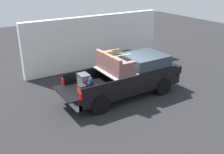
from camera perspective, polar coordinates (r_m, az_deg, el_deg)
ground_plane at (r=12.69m, az=2.30°, el=-4.05°), size 40.00×40.00×0.00m
pickup_truck at (r=12.49m, az=3.73°, el=0.35°), size 6.05×2.06×2.23m
building_facade at (r=16.23m, az=-3.64°, el=7.74°), size 8.97×0.36×3.12m
trash_can at (r=16.44m, az=3.34°, el=4.07°), size 0.60×0.60×0.98m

